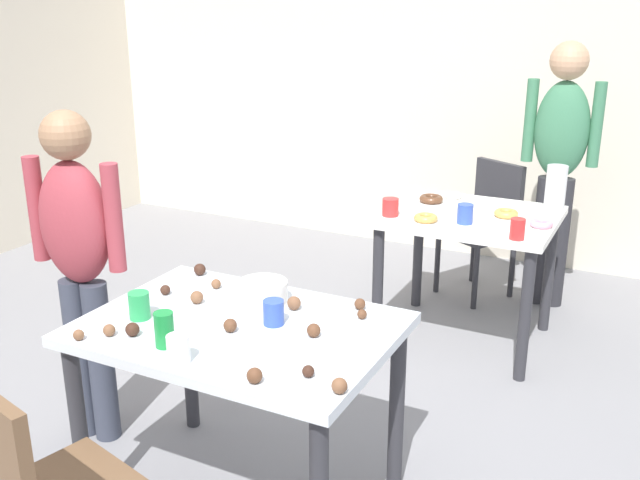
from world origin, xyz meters
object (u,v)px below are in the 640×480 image
person_girl_near (79,252)px  mixing_bowl (263,292)px  person_adult_far (560,151)px  dining_table_near (240,350)px  chair_far_table (486,220)px  pitcher_far (556,188)px  soda_can (164,330)px  dining_table_far (469,234)px

person_girl_near → mixing_bowl: size_ratio=7.52×
mixing_bowl → person_adult_far: bearing=72.6°
person_girl_near → mixing_bowl: person_girl_near is taller
dining_table_near → chair_far_table: 2.52m
person_girl_near → pitcher_far: bearing=51.0°
dining_table_near → soda_can: 0.33m
dining_table_far → soda_can: 2.08m
dining_table_near → chair_far_table: (0.28, 2.50, -0.15)m
person_girl_near → soda_can: size_ratio=11.89×
person_adult_far → pitcher_far: bearing=-82.0°
person_adult_far → mixing_bowl: (-0.72, -2.28, -0.20)m
pitcher_far → mixing_bowl: bearing=-113.1°
chair_far_table → dining_table_far: bearing=-83.5°
dining_table_near → person_adult_far: bearing=74.6°
mixing_bowl → pitcher_far: bearing=66.9°
person_girl_near → pitcher_far: 2.52m
chair_far_table → person_adult_far: bearing=-0.5°
person_girl_near → mixing_bowl: 0.82m
dining_table_near → mixing_bowl: size_ratio=5.72×
dining_table_near → person_girl_near: bearing=174.2°
chair_far_table → pitcher_far: pitcher_far is taller
dining_table_near → pitcher_far: (0.75, 2.04, 0.23)m
person_girl_near → soda_can: (0.71, -0.34, -0.05)m
dining_table_far → pitcher_far: pitcher_far is taller
person_adult_far → soda_can: 2.87m
person_girl_near → person_adult_far: size_ratio=0.89×
person_girl_near → pitcher_far: (1.58, 1.96, 0.01)m
mixing_bowl → soda_can: size_ratio=1.58×
dining_table_near → dining_table_far: 1.80m
chair_far_table → mixing_bowl: chair_far_table is taller
soda_can → pitcher_far: (0.88, 2.30, 0.06)m
mixing_bowl → pitcher_far: (0.78, 1.82, 0.08)m
dining_table_far → person_adult_far: (0.33, 0.74, 0.36)m
mixing_bowl → person_girl_near: bearing=-170.8°
dining_table_far → dining_table_near: bearing=-101.6°
dining_table_far → person_adult_far: person_adult_far is taller
person_adult_far → dining_table_far: bearing=-114.0°
person_adult_far → mixing_bowl: size_ratio=8.48×
person_girl_near → mixing_bowl: bearing=9.2°
chair_far_table → mixing_bowl: bearing=-97.5°
person_girl_near → pitcher_far: person_girl_near is taller
dining_table_far → person_girl_near: (-1.19, -1.68, 0.23)m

